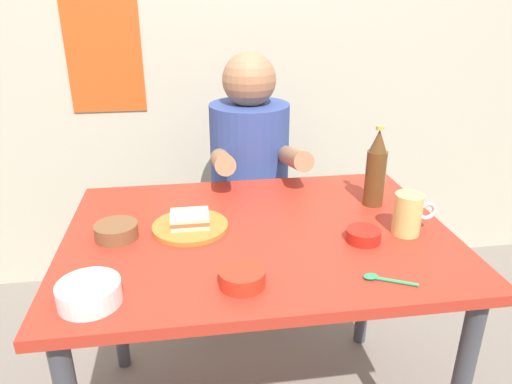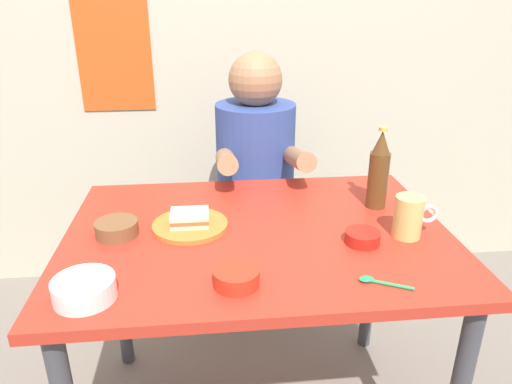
{
  "view_description": "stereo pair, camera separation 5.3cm",
  "coord_description": "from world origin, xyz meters",
  "px_view_note": "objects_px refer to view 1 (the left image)",
  "views": [
    {
      "loc": [
        -0.18,
        -1.2,
        1.38
      ],
      "look_at": [
        0.0,
        0.05,
        0.84
      ],
      "focal_mm": 33.26,
      "sensor_mm": 36.0,
      "label": 1
    },
    {
      "loc": [
        -0.13,
        -1.21,
        1.38
      ],
      "look_at": [
        0.0,
        0.05,
        0.84
      ],
      "focal_mm": 33.26,
      "sensor_mm": 36.0,
      "label": 2
    }
  ],
  "objects_px": {
    "dining_table": "(258,258)",
    "rice_bowl_white": "(89,292)",
    "beer_bottle": "(376,170)",
    "stool": "(250,243)",
    "beer_mug": "(408,214)",
    "plate_orange": "(190,227)",
    "sandwich": "(190,219)",
    "person_seated": "(250,154)"
  },
  "relations": [
    {
      "from": "dining_table",
      "to": "sandwich",
      "type": "relative_size",
      "value": 10.0
    },
    {
      "from": "dining_table",
      "to": "sandwich",
      "type": "distance_m",
      "value": 0.23
    },
    {
      "from": "stool",
      "to": "rice_bowl_white",
      "type": "distance_m",
      "value": 1.12
    },
    {
      "from": "beer_bottle",
      "to": "sandwich",
      "type": "bearing_deg",
      "value": -171.29
    },
    {
      "from": "person_seated",
      "to": "beer_mug",
      "type": "xyz_separation_m",
      "value": [
        0.36,
        -0.69,
        0.03
      ]
    },
    {
      "from": "stool",
      "to": "plate_orange",
      "type": "relative_size",
      "value": 2.05
    },
    {
      "from": "plate_orange",
      "to": "rice_bowl_white",
      "type": "xyz_separation_m",
      "value": [
        -0.23,
        -0.33,
        0.02
      ]
    },
    {
      "from": "sandwich",
      "to": "beer_bottle",
      "type": "distance_m",
      "value": 0.6
    },
    {
      "from": "dining_table",
      "to": "beer_bottle",
      "type": "distance_m",
      "value": 0.47
    },
    {
      "from": "dining_table",
      "to": "rice_bowl_white",
      "type": "relative_size",
      "value": 7.86
    },
    {
      "from": "plate_orange",
      "to": "beer_mug",
      "type": "height_order",
      "value": "beer_mug"
    },
    {
      "from": "dining_table",
      "to": "stool",
      "type": "distance_m",
      "value": 0.7
    },
    {
      "from": "stool",
      "to": "person_seated",
      "type": "distance_m",
      "value": 0.42
    },
    {
      "from": "beer_bottle",
      "to": "person_seated",
      "type": "bearing_deg",
      "value": 124.48
    },
    {
      "from": "plate_orange",
      "to": "sandwich",
      "type": "height_order",
      "value": "sandwich"
    },
    {
      "from": "dining_table",
      "to": "rice_bowl_white",
      "type": "bearing_deg",
      "value": -145.62
    },
    {
      "from": "plate_orange",
      "to": "sandwich",
      "type": "distance_m",
      "value": 0.02
    },
    {
      "from": "plate_orange",
      "to": "sandwich",
      "type": "bearing_deg",
      "value": 0.0
    },
    {
      "from": "dining_table",
      "to": "beer_bottle",
      "type": "relative_size",
      "value": 4.2
    },
    {
      "from": "dining_table",
      "to": "beer_bottle",
      "type": "xyz_separation_m",
      "value": [
        0.39,
        0.13,
        0.21
      ]
    },
    {
      "from": "beer_mug",
      "to": "beer_bottle",
      "type": "bearing_deg",
      "value": 95.9
    },
    {
      "from": "beer_bottle",
      "to": "plate_orange",
      "type": "bearing_deg",
      "value": -171.29
    },
    {
      "from": "person_seated",
      "to": "rice_bowl_white",
      "type": "height_order",
      "value": "person_seated"
    },
    {
      "from": "person_seated",
      "to": "sandwich",
      "type": "height_order",
      "value": "person_seated"
    },
    {
      "from": "stool",
      "to": "person_seated",
      "type": "relative_size",
      "value": 0.63
    },
    {
      "from": "stool",
      "to": "beer_bottle",
      "type": "height_order",
      "value": "beer_bottle"
    },
    {
      "from": "dining_table",
      "to": "plate_orange",
      "type": "relative_size",
      "value": 5.0
    },
    {
      "from": "person_seated",
      "to": "beer_mug",
      "type": "bearing_deg",
      "value": -62.77
    },
    {
      "from": "stool",
      "to": "sandwich",
      "type": "distance_m",
      "value": 0.77
    },
    {
      "from": "beer_mug",
      "to": "rice_bowl_white",
      "type": "xyz_separation_m",
      "value": [
        -0.84,
        -0.21,
        -0.03
      ]
    },
    {
      "from": "stool",
      "to": "beer_mug",
      "type": "xyz_separation_m",
      "value": [
        0.36,
        -0.71,
        0.45
      ]
    },
    {
      "from": "dining_table",
      "to": "person_seated",
      "type": "height_order",
      "value": "person_seated"
    },
    {
      "from": "person_seated",
      "to": "beer_mug",
      "type": "relative_size",
      "value": 5.71
    },
    {
      "from": "person_seated",
      "to": "plate_orange",
      "type": "bearing_deg",
      "value": -113.55
    },
    {
      "from": "stool",
      "to": "rice_bowl_white",
      "type": "height_order",
      "value": "rice_bowl_white"
    },
    {
      "from": "plate_orange",
      "to": "rice_bowl_white",
      "type": "relative_size",
      "value": 1.57
    },
    {
      "from": "stool",
      "to": "plate_orange",
      "type": "bearing_deg",
      "value": -113.15
    },
    {
      "from": "beer_bottle",
      "to": "beer_mug",
      "type": "bearing_deg",
      "value": -84.1
    },
    {
      "from": "person_seated",
      "to": "beer_bottle",
      "type": "bearing_deg",
      "value": -55.52
    },
    {
      "from": "stool",
      "to": "rice_bowl_white",
      "type": "relative_size",
      "value": 3.21
    },
    {
      "from": "rice_bowl_white",
      "to": "plate_orange",
      "type": "bearing_deg",
      "value": 55.37
    },
    {
      "from": "sandwich",
      "to": "beer_mug",
      "type": "xyz_separation_m",
      "value": [
        0.61,
        -0.11,
        0.03
      ]
    }
  ]
}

